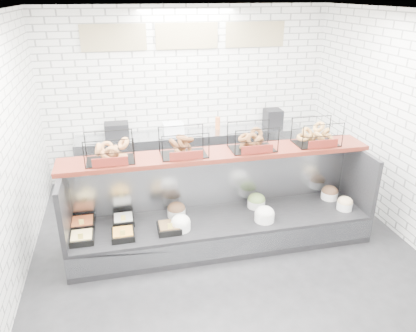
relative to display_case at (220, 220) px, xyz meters
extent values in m
plane|color=black|center=(0.01, -0.35, -0.33)|extent=(5.50, 5.50, 0.00)
cube|color=white|center=(0.01, 2.40, 1.17)|extent=(5.00, 0.02, 3.00)
cube|color=white|center=(2.51, -0.35, 1.17)|extent=(0.02, 5.50, 3.00)
cube|color=white|center=(0.01, -0.35, 2.67)|extent=(5.00, 5.50, 0.02)
cube|color=tan|center=(-1.19, 2.37, 2.17)|extent=(1.05, 0.03, 0.42)
cube|color=tan|center=(0.01, 2.37, 2.17)|extent=(1.05, 0.03, 0.42)
cube|color=tan|center=(1.21, 2.37, 2.17)|extent=(1.05, 0.03, 0.42)
cube|color=black|center=(0.01, -0.05, -0.13)|extent=(4.00, 0.90, 0.40)
cube|color=#93969B|center=(0.01, -0.48, -0.11)|extent=(4.00, 0.03, 0.28)
cube|color=#93969B|center=(0.01, 0.36, 0.47)|extent=(4.00, 0.08, 0.80)
cube|color=black|center=(-1.96, -0.05, 0.47)|extent=(0.06, 0.90, 0.80)
cube|color=black|center=(1.98, -0.05, 0.47)|extent=(0.06, 0.90, 0.80)
cube|color=black|center=(-1.79, -0.21, 0.11)|extent=(0.29, 0.29, 0.08)
cube|color=#F4D07D|center=(-1.79, -0.21, 0.15)|extent=(0.24, 0.24, 0.04)
cube|color=#FDDF58|center=(-1.79, -0.31, 0.20)|extent=(0.06, 0.01, 0.08)
cube|color=black|center=(-1.80, 0.13, 0.11)|extent=(0.30, 0.30, 0.08)
cube|color=#D6612D|center=(-1.80, 0.13, 0.15)|extent=(0.26, 0.26, 0.04)
cube|color=#FDDF58|center=(-1.80, 0.03, 0.20)|extent=(0.06, 0.01, 0.08)
cube|color=black|center=(-1.30, -0.24, 0.11)|extent=(0.28, 0.28, 0.08)
cube|color=gold|center=(-1.30, -0.24, 0.15)|extent=(0.24, 0.24, 0.04)
cube|color=#FDDF58|center=(-1.30, -0.34, 0.20)|extent=(0.06, 0.01, 0.08)
cube|color=black|center=(-1.28, 0.10, 0.11)|extent=(0.27, 0.27, 0.08)
cube|color=white|center=(-1.28, 0.10, 0.15)|extent=(0.23, 0.23, 0.04)
cube|color=#FDDF58|center=(-1.28, 0.01, 0.20)|extent=(0.06, 0.01, 0.08)
cube|color=black|center=(-0.72, -0.22, 0.11)|extent=(0.29, 0.29, 0.08)
cube|color=brown|center=(-0.72, -0.22, 0.15)|extent=(0.25, 0.25, 0.04)
cube|color=#FDDF58|center=(-0.72, -0.32, 0.20)|extent=(0.06, 0.01, 0.08)
cylinder|color=white|center=(-0.58, -0.22, 0.13)|extent=(0.25, 0.25, 0.11)
ellipsoid|color=white|center=(-0.58, -0.22, 0.19)|extent=(0.25, 0.25, 0.17)
cylinder|color=white|center=(-0.58, 0.13, 0.13)|extent=(0.25, 0.25, 0.11)
ellipsoid|color=brown|center=(-0.58, 0.13, 0.19)|extent=(0.24, 0.24, 0.17)
cylinder|color=white|center=(0.54, -0.25, 0.13)|extent=(0.26, 0.26, 0.11)
ellipsoid|color=silver|center=(0.54, -0.25, 0.19)|extent=(0.26, 0.26, 0.18)
cylinder|color=white|center=(0.55, 0.13, 0.13)|extent=(0.25, 0.25, 0.11)
ellipsoid|color=olive|center=(0.55, 0.13, 0.19)|extent=(0.25, 0.25, 0.17)
cylinder|color=white|center=(1.73, -0.21, 0.13)|extent=(0.21, 0.21, 0.11)
ellipsoid|color=tan|center=(1.73, -0.21, 0.19)|extent=(0.21, 0.21, 0.15)
cylinder|color=white|center=(1.68, 0.13, 0.13)|extent=(0.24, 0.24, 0.11)
ellipsoid|color=brown|center=(1.68, 0.13, 0.19)|extent=(0.23, 0.23, 0.16)
cube|color=#48160F|center=(0.01, 0.17, 0.90)|extent=(4.10, 0.50, 0.06)
cube|color=black|center=(-1.37, 0.17, 1.10)|extent=(0.60, 0.38, 0.34)
cube|color=maroon|center=(-1.37, -0.03, 1.00)|extent=(0.42, 0.02, 0.11)
cube|color=black|center=(-0.45, 0.17, 1.10)|extent=(0.60, 0.38, 0.34)
cube|color=maroon|center=(-0.45, -0.03, 1.00)|extent=(0.42, 0.02, 0.11)
cube|color=black|center=(0.47, 0.17, 1.10)|extent=(0.60, 0.38, 0.34)
cube|color=maroon|center=(0.47, -0.03, 1.00)|extent=(0.42, 0.02, 0.11)
cube|color=black|center=(1.39, 0.17, 1.10)|extent=(0.60, 0.38, 0.34)
cube|color=maroon|center=(1.39, -0.03, 1.00)|extent=(0.42, 0.02, 0.11)
cube|color=#93969B|center=(0.01, 2.08, 0.12)|extent=(4.00, 0.60, 0.90)
cube|color=black|center=(-1.28, 2.14, 0.69)|extent=(0.40, 0.30, 0.24)
cube|color=silver|center=(-0.31, 2.12, 0.66)|extent=(0.35, 0.28, 0.18)
cylinder|color=#CE6833|center=(0.50, 2.16, 0.68)|extent=(0.09, 0.09, 0.22)
cube|color=black|center=(1.55, 2.14, 0.72)|extent=(0.30, 0.30, 0.30)
camera|label=1|loc=(-1.22, -4.60, 2.88)|focal=35.00mm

